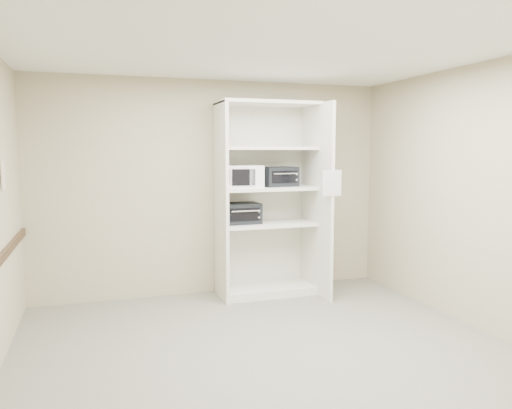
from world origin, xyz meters
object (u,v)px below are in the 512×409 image
object	(u,v)px
microwave	(243,177)
toaster_oven_upper	(279,177)
toaster_oven_lower	(241,213)
shelving_unit	(271,206)

from	to	relation	value
microwave	toaster_oven_upper	bearing A→B (deg)	17.16
microwave	toaster_oven_lower	world-z (taller)	microwave
shelving_unit	toaster_oven_lower	xyz separation A→B (m)	(-0.38, 0.02, -0.08)
shelving_unit	toaster_oven_upper	distance (m)	0.38
shelving_unit	toaster_oven_lower	size ratio (longest dim) A/B	5.32
toaster_oven_upper	shelving_unit	bearing A→B (deg)	-167.70
microwave	toaster_oven_lower	bearing A→B (deg)	108.57
toaster_oven_upper	microwave	bearing A→B (deg)	-176.43
shelving_unit	toaster_oven_upper	size ratio (longest dim) A/B	5.69
shelving_unit	toaster_oven_lower	world-z (taller)	shelving_unit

